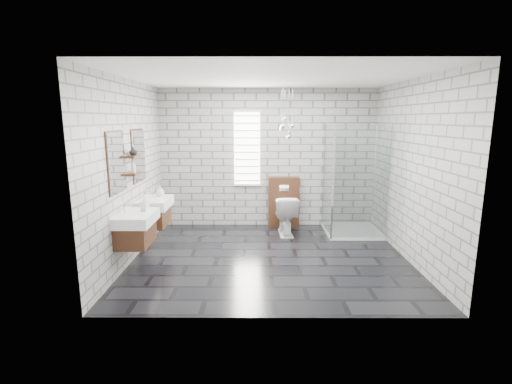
{
  "coord_description": "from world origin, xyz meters",
  "views": [
    {
      "loc": [
        -0.19,
        -5.48,
        2.12
      ],
      "look_at": [
        -0.22,
        0.35,
        0.97
      ],
      "focal_mm": 26.0,
      "sensor_mm": 36.0,
      "label": 1
    }
  ],
  "objects_px": {
    "vanity_left": "(133,220)",
    "cistern_panel": "(284,202)",
    "shower_enclosure": "(349,208)",
    "vanity_right": "(152,204)",
    "toilet": "(285,215)"
  },
  "relations": [
    {
      "from": "cistern_panel",
      "to": "shower_enclosure",
      "type": "height_order",
      "value": "shower_enclosure"
    },
    {
      "from": "vanity_left",
      "to": "cistern_panel",
      "type": "bearing_deg",
      "value": 45.22
    },
    {
      "from": "cistern_panel",
      "to": "shower_enclosure",
      "type": "relative_size",
      "value": 0.49
    },
    {
      "from": "vanity_right",
      "to": "shower_enclosure",
      "type": "distance_m",
      "value": 3.51
    },
    {
      "from": "cistern_panel",
      "to": "vanity_left",
      "type": "bearing_deg",
      "value": -134.78
    },
    {
      "from": "vanity_right",
      "to": "cistern_panel",
      "type": "xyz_separation_m",
      "value": [
        2.23,
        1.31,
        -0.26
      ]
    },
    {
      "from": "vanity_left",
      "to": "shower_enclosure",
      "type": "relative_size",
      "value": 0.77
    },
    {
      "from": "vanity_left",
      "to": "vanity_right",
      "type": "distance_m",
      "value": 0.94
    },
    {
      "from": "vanity_left",
      "to": "cistern_panel",
      "type": "relative_size",
      "value": 1.57
    },
    {
      "from": "toilet",
      "to": "cistern_panel",
      "type": "bearing_deg",
      "value": -92.54
    },
    {
      "from": "vanity_right",
      "to": "shower_enclosure",
      "type": "xyz_separation_m",
      "value": [
        3.41,
        0.79,
        -0.25
      ]
    },
    {
      "from": "vanity_left",
      "to": "cistern_panel",
      "type": "xyz_separation_m",
      "value": [
        2.23,
        2.25,
        -0.26
      ]
    },
    {
      "from": "vanity_left",
      "to": "shower_enclosure",
      "type": "distance_m",
      "value": 3.83
    },
    {
      "from": "shower_enclosure",
      "to": "vanity_left",
      "type": "bearing_deg",
      "value": -153.05
    },
    {
      "from": "toilet",
      "to": "vanity_left",
      "type": "bearing_deg",
      "value": 35.63
    }
  ]
}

